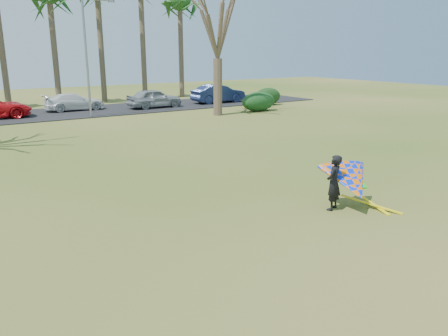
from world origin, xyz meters
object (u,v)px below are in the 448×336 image
kite_flyer (349,182)px  streetlight (88,51)px  bare_tree_right (218,20)px  car_5 (218,94)px  car_3 (74,102)px  car_4 (154,98)px

kite_flyer → streetlight: bearing=91.5°
bare_tree_right → car_5: bearing=57.0°
streetlight → kite_flyer: bearing=-88.5°
kite_flyer → bare_tree_right: bearing=68.5°
streetlight → car_5: streetlight is taller
car_3 → car_4: size_ratio=1.01×
car_4 → car_5: (6.23, 0.14, 0.04)m
bare_tree_right → car_3: bare_tree_right is taller
car_3 → kite_flyer: bearing=-178.1°
bare_tree_right → kite_flyer: bare_tree_right is taller
streetlight → car_5: 12.60m
bare_tree_right → car_4: bearing=110.0°
car_3 → kite_flyer: size_ratio=1.87×
bare_tree_right → car_4: 8.65m
streetlight → car_4: 7.03m
car_4 → car_5: car_5 is taller
streetlight → kite_flyer: streetlight is taller
bare_tree_right → car_5: bare_tree_right is taller
car_3 → car_5: size_ratio=0.93×
car_4 → car_5: 6.23m
car_3 → car_5: car_5 is taller
car_4 → bare_tree_right: bearing=-162.8°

